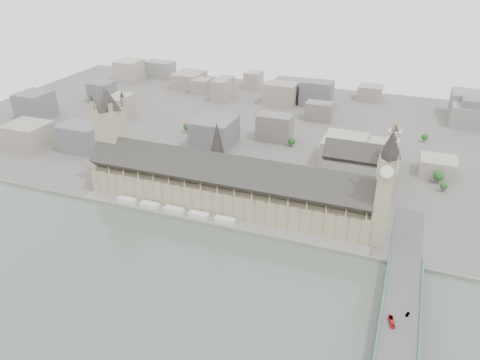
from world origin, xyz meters
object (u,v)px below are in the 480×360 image
(palace_of_westminster, at_px, (225,186))
(elizabeth_tower, at_px, (386,182))
(car_silver, at_px, (408,314))
(westminster_bridge, at_px, (399,327))
(westminster_abbey, at_px, (360,169))
(victoria_tower, at_px, (112,133))
(red_bus_north, at_px, (392,322))

(palace_of_westminster, xyz_separation_m, elizabeth_tower, (138.00, -11.70, 35.38))
(elizabeth_tower, bearing_deg, car_silver, -72.36)
(palace_of_westminster, distance_m, car_silver, 194.09)
(westminster_bridge, xyz_separation_m, westminster_abbey, (-51.08, 182.50, 19.96))
(westminster_abbey, bearing_deg, elizabeth_tower, -72.71)
(victoria_tower, xyz_separation_m, westminster_abbey, (232.92, 69.00, -30.12))
(elizabeth_tower, distance_m, westminster_bridge, 111.81)
(palace_of_westminster, height_order, victoria_tower, victoria_tower)
(elizabeth_tower, distance_m, car_silver, 103.81)
(palace_of_westminster, bearing_deg, elizabeth_tower, -4.85)
(westminster_abbey, distance_m, car_silver, 184.15)
(westminster_bridge, xyz_separation_m, car_silver, (4.03, 7.36, 5.83))
(palace_of_westminster, height_order, westminster_abbey, westminster_abbey)
(elizabeth_tower, relative_size, red_bus_north, 10.48)
(red_bus_north, height_order, car_silver, red_bus_north)
(red_bus_north, bearing_deg, car_silver, 36.49)
(palace_of_westminster, height_order, car_silver, palace_of_westminster)
(palace_of_westminster, distance_m, westminster_abbey, 134.09)
(westminster_bridge, distance_m, red_bus_north, 9.08)
(palace_of_westminster, height_order, red_bus_north, palace_of_westminster)
(elizabeth_tower, relative_size, westminster_abbey, 1.58)
(elizabeth_tower, height_order, victoria_tower, elizabeth_tower)
(palace_of_westminster, xyz_separation_m, car_silver, (166.03, -99.84, -11.75))
(elizabeth_tower, height_order, car_silver, elizabeth_tower)
(westminster_bridge, xyz_separation_m, red_bus_north, (-5.04, -3.76, 6.55))
(victoria_tower, relative_size, westminster_abbey, 1.47)
(palace_of_westminster, xyz_separation_m, victoria_tower, (-122.00, 6.30, 32.50))
(victoria_tower, relative_size, westminster_bridge, 0.31)
(victoria_tower, relative_size, red_bus_north, 9.75)
(westminster_abbey, distance_m, red_bus_north, 192.33)
(westminster_bridge, bearing_deg, victoria_tower, 158.22)
(westminster_bridge, height_order, red_bus_north, red_bus_north)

